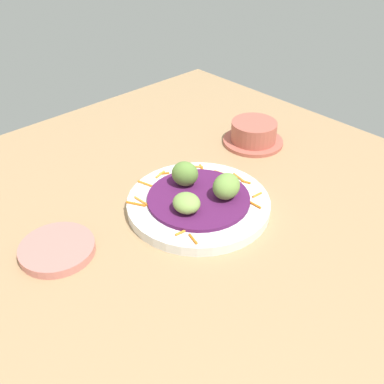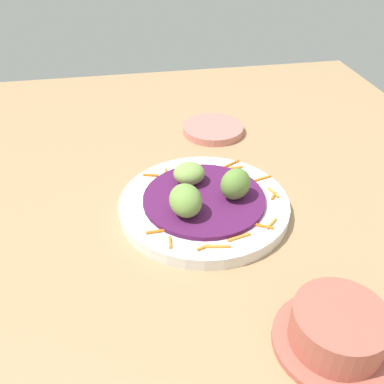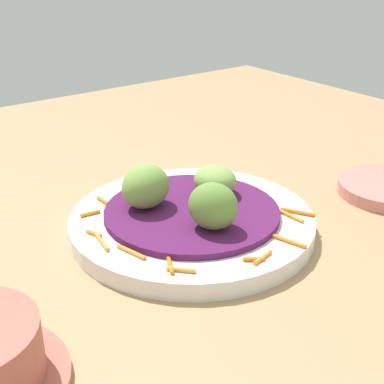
{
  "view_description": "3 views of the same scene",
  "coord_description": "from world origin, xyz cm",
  "px_view_note": "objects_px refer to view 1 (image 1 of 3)",
  "views": [
    {
      "loc": [
        -43.45,
        39.9,
        51.74
      ],
      "look_at": [
        3.95,
        -4.56,
        5.81
      ],
      "focal_mm": 42.32,
      "sensor_mm": 36.0,
      "label": 1
    },
    {
      "loc": [
        -7.81,
        -56.89,
        42.93
      ],
      "look_at": [
        1.42,
        -6.28,
        6.15
      ],
      "focal_mm": 40.54,
      "sensor_mm": 36.0,
      "label": 2
    },
    {
      "loc": [
        44.77,
        -36.67,
        30.5
      ],
      "look_at": [
        2.61,
        -5.05,
        6.07
      ],
      "focal_mm": 51.74,
      "sensor_mm": 36.0,
      "label": 3
    }
  ],
  "objects_px": {
    "guac_scoop_left": "(185,174)",
    "terracotta_bowl": "(254,134)",
    "guac_scoop_center": "(186,203)",
    "main_plate": "(198,204)",
    "side_plate_small": "(57,249)",
    "guac_scoop_right": "(225,185)"
  },
  "relations": [
    {
      "from": "guac_scoop_left",
      "to": "guac_scoop_center",
      "type": "relative_size",
      "value": 1.0
    },
    {
      "from": "terracotta_bowl",
      "to": "guac_scoop_left",
      "type": "bearing_deg",
      "value": 100.5
    },
    {
      "from": "guac_scoop_right",
      "to": "terracotta_bowl",
      "type": "distance_m",
      "value": 0.25
    },
    {
      "from": "main_plate",
      "to": "guac_scoop_center",
      "type": "bearing_deg",
      "value": 109.46
    },
    {
      "from": "guac_scoop_left",
      "to": "guac_scoop_right",
      "type": "relative_size",
      "value": 0.92
    },
    {
      "from": "side_plate_small",
      "to": "guac_scoop_right",
      "type": "bearing_deg",
      "value": -109.47
    },
    {
      "from": "main_plate",
      "to": "guac_scoop_left",
      "type": "height_order",
      "value": "guac_scoop_left"
    },
    {
      "from": "guac_scoop_left",
      "to": "guac_scoop_right",
      "type": "xyz_separation_m",
      "value": [
        -0.07,
        -0.03,
        -0.0
      ]
    },
    {
      "from": "guac_scoop_center",
      "to": "guac_scoop_right",
      "type": "height_order",
      "value": "guac_scoop_right"
    },
    {
      "from": "guac_scoop_left",
      "to": "guac_scoop_right",
      "type": "distance_m",
      "value": 0.08
    },
    {
      "from": "guac_scoop_center",
      "to": "main_plate",
      "type": "bearing_deg",
      "value": -70.54
    },
    {
      "from": "main_plate",
      "to": "guac_scoop_right",
      "type": "height_order",
      "value": "guac_scoop_right"
    },
    {
      "from": "guac_scoop_left",
      "to": "terracotta_bowl",
      "type": "xyz_separation_m",
      "value": [
        0.05,
        -0.25,
        -0.03
      ]
    },
    {
      "from": "guac_scoop_left",
      "to": "guac_scoop_center",
      "type": "height_order",
      "value": "guac_scoop_left"
    },
    {
      "from": "main_plate",
      "to": "side_plate_small",
      "type": "relative_size",
      "value": 2.14
    },
    {
      "from": "side_plate_small",
      "to": "main_plate",
      "type": "bearing_deg",
      "value": -105.78
    },
    {
      "from": "main_plate",
      "to": "guac_scoop_left",
      "type": "distance_m",
      "value": 0.06
    },
    {
      "from": "main_plate",
      "to": "guac_scoop_center",
      "type": "relative_size",
      "value": 5.24
    },
    {
      "from": "main_plate",
      "to": "guac_scoop_right",
      "type": "xyz_separation_m",
      "value": [
        -0.03,
        -0.03,
        0.04
      ]
    },
    {
      "from": "guac_scoop_right",
      "to": "side_plate_small",
      "type": "relative_size",
      "value": 0.44
    },
    {
      "from": "main_plate",
      "to": "side_plate_small",
      "type": "xyz_separation_m",
      "value": [
        0.07,
        0.25,
        -0.0
      ]
    },
    {
      "from": "main_plate",
      "to": "terracotta_bowl",
      "type": "height_order",
      "value": "terracotta_bowl"
    }
  ]
}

